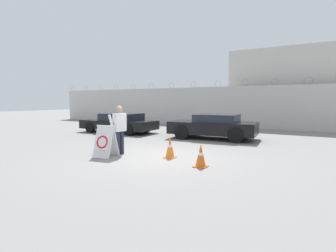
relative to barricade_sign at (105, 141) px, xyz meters
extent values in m
plane|color=gray|center=(1.56, 0.97, -0.53)|extent=(90.00, 90.00, 0.00)
cube|color=beige|center=(1.56, 12.12, 0.93)|extent=(36.00, 0.30, 2.92)
torus|color=gray|center=(-16.04, 12.12, 2.61)|extent=(0.47, 0.03, 0.47)
torus|color=gray|center=(-14.08, 12.12, 2.61)|extent=(0.47, 0.03, 0.47)
torus|color=gray|center=(-12.13, 12.12, 2.61)|extent=(0.47, 0.03, 0.47)
torus|color=gray|center=(-10.17, 12.12, 2.61)|extent=(0.47, 0.03, 0.47)
torus|color=gray|center=(-8.22, 12.12, 2.61)|extent=(0.47, 0.03, 0.47)
torus|color=gray|center=(-6.26, 12.12, 2.61)|extent=(0.47, 0.03, 0.47)
torus|color=gray|center=(-4.31, 12.12, 2.61)|extent=(0.47, 0.03, 0.47)
torus|color=gray|center=(-2.35, 12.12, 2.61)|extent=(0.47, 0.03, 0.47)
torus|color=gray|center=(-0.40, 12.12, 2.61)|extent=(0.47, 0.03, 0.47)
torus|color=gray|center=(1.56, 12.12, 2.61)|extent=(0.47, 0.03, 0.47)
torus|color=gray|center=(3.52, 12.12, 2.61)|extent=(0.47, 0.03, 0.47)
torus|color=gray|center=(5.47, 12.12, 2.61)|extent=(0.47, 0.03, 0.47)
cube|color=beige|center=(4.68, 16.65, 2.26)|extent=(9.18, 7.20, 5.58)
cube|color=white|center=(0.02, -0.11, -0.02)|extent=(0.69, 0.46, 1.03)
cube|color=white|center=(-0.03, 0.21, -0.02)|extent=(0.69, 0.46, 1.03)
cube|color=white|center=(-0.01, 0.05, 0.51)|extent=(0.68, 0.17, 0.05)
cube|color=white|center=(0.02, -0.15, 0.00)|extent=(0.56, 0.27, 0.52)
torus|color=red|center=(0.03, -0.16, 0.00)|extent=(0.46, 0.25, 0.43)
cylinder|color=#232838|center=(0.17, 0.65, -0.12)|extent=(0.15, 0.15, 0.82)
cylinder|color=#232838|center=(0.14, 0.48, -0.12)|extent=(0.15, 0.15, 0.82)
cube|color=silver|center=(0.16, 0.56, 0.61)|extent=(0.30, 0.46, 0.63)
sphere|color=tan|center=(0.16, 0.56, 1.08)|extent=(0.22, 0.22, 0.22)
cylinder|color=silver|center=(0.21, 0.82, 0.62)|extent=(0.09, 0.09, 0.60)
cylinder|color=silver|center=(0.01, 0.32, 0.59)|extent=(0.35, 0.15, 0.58)
cube|color=orange|center=(3.32, 0.36, -0.52)|extent=(0.35, 0.35, 0.03)
cone|color=orange|center=(3.32, 0.36, -0.18)|extent=(0.30, 0.30, 0.63)
cylinder|color=white|center=(3.32, 0.36, -0.15)|extent=(0.15, 0.15, 0.09)
cube|color=orange|center=(1.96, 0.97, -0.52)|extent=(0.35, 0.35, 0.03)
cone|color=orange|center=(1.96, 0.97, -0.16)|extent=(0.30, 0.30, 0.67)
cylinder|color=white|center=(1.96, 0.97, -0.13)|extent=(0.15, 0.15, 0.09)
cylinder|color=black|center=(-5.60, 4.60, -0.21)|extent=(0.65, 0.22, 0.64)
cylinder|color=black|center=(-5.66, 6.39, -0.21)|extent=(0.65, 0.22, 0.64)
cylinder|color=black|center=(-2.78, 4.69, -0.21)|extent=(0.65, 0.22, 0.64)
cylinder|color=black|center=(-2.84, 6.48, -0.21)|extent=(0.65, 0.22, 0.64)
cube|color=black|center=(-4.22, 5.54, -0.05)|extent=(4.62, 2.05, 0.51)
cube|color=black|center=(-3.99, 5.54, 0.41)|extent=(2.24, 1.78, 0.41)
cylinder|color=black|center=(0.38, 4.87, -0.17)|extent=(0.73, 0.26, 0.72)
cylinder|color=black|center=(0.22, 6.65, -0.17)|extent=(0.73, 0.26, 0.72)
cylinder|color=black|center=(2.98, 5.11, -0.17)|extent=(0.73, 0.26, 0.72)
cylinder|color=black|center=(2.82, 6.88, -0.17)|extent=(0.73, 0.26, 0.72)
cube|color=black|center=(1.60, 5.88, 0.02)|extent=(4.36, 2.26, 0.60)
cube|color=black|center=(1.81, 5.90, 0.51)|extent=(2.16, 1.88, 0.37)
camera|label=1|loc=(6.22, -6.45, 1.35)|focal=28.00mm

